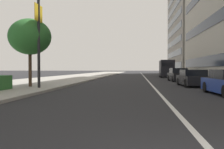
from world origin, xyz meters
name	(u,v)px	position (x,y,z in m)	size (l,w,h in m)	color
sidewalk_right_plaza	(64,79)	(30.00, 10.97, 0.07)	(160.00, 8.95, 0.15)	#A39E93
lane_centre_stripe	(146,78)	(35.00, 0.00, 0.00)	(110.00, 0.16, 0.01)	silver
car_mid_block_traffic	(193,78)	(17.68, -3.16, 0.62)	(4.32, 2.01, 1.31)	black
car_following_behind	(178,75)	(26.08, -3.35, 0.68)	(4.49, 1.94, 1.46)	black
delivery_van_ahead	(166,68)	(39.18, -3.53, 1.47)	(6.27, 2.34, 2.76)	black
street_lamp_with_banners	(43,2)	(13.00, 7.29, 5.67)	(1.26, 2.48, 9.40)	#232326
street_tree_mid_sidewalk	(30,37)	(13.92, 8.60, 3.58)	(2.90, 2.90, 4.67)	#473323
office_tower_near_left	(202,20)	(66.52, -15.94, 14.27)	(27.58, 15.00, 28.53)	gray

